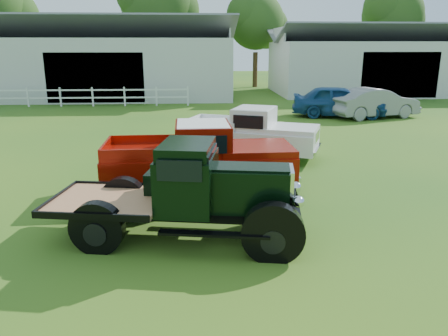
{
  "coord_description": "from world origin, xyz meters",
  "views": [
    {
      "loc": [
        -0.36,
        -8.2,
        3.69
      ],
      "look_at": [
        0.2,
        1.2,
        1.05
      ],
      "focal_mm": 35.0,
      "sensor_mm": 36.0,
      "label": 1
    }
  ],
  "objects_px": {
    "white_pickup": "(251,133)",
    "misc_car_blue": "(339,101)",
    "vintage_flatbed": "(183,191)",
    "misc_car_grey": "(375,103)",
    "red_pickup": "(199,157)"
  },
  "relations": [
    {
      "from": "white_pickup",
      "to": "misc_car_blue",
      "type": "bearing_deg",
      "value": 77.82
    },
    {
      "from": "vintage_flatbed",
      "to": "white_pickup",
      "type": "bearing_deg",
      "value": 80.91
    },
    {
      "from": "vintage_flatbed",
      "to": "white_pickup",
      "type": "distance_m",
      "value": 6.76
    },
    {
      "from": "vintage_flatbed",
      "to": "misc_car_grey",
      "type": "relative_size",
      "value": 1.03
    },
    {
      "from": "white_pickup",
      "to": "misc_car_grey",
      "type": "relative_size",
      "value": 0.96
    },
    {
      "from": "vintage_flatbed",
      "to": "white_pickup",
      "type": "height_order",
      "value": "vintage_flatbed"
    },
    {
      "from": "white_pickup",
      "to": "misc_car_blue",
      "type": "height_order",
      "value": "misc_car_blue"
    },
    {
      "from": "red_pickup",
      "to": "misc_car_blue",
      "type": "relative_size",
      "value": 1.02
    },
    {
      "from": "red_pickup",
      "to": "white_pickup",
      "type": "height_order",
      "value": "red_pickup"
    },
    {
      "from": "red_pickup",
      "to": "vintage_flatbed",
      "type": "bearing_deg",
      "value": -98.22
    },
    {
      "from": "red_pickup",
      "to": "white_pickup",
      "type": "distance_m",
      "value": 3.93
    },
    {
      "from": "vintage_flatbed",
      "to": "red_pickup",
      "type": "distance_m",
      "value": 2.93
    },
    {
      "from": "red_pickup",
      "to": "misc_car_grey",
      "type": "height_order",
      "value": "red_pickup"
    },
    {
      "from": "misc_car_blue",
      "to": "misc_car_grey",
      "type": "xyz_separation_m",
      "value": [
        1.79,
        -0.4,
        -0.06
      ]
    },
    {
      "from": "white_pickup",
      "to": "misc_car_grey",
      "type": "height_order",
      "value": "white_pickup"
    }
  ]
}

